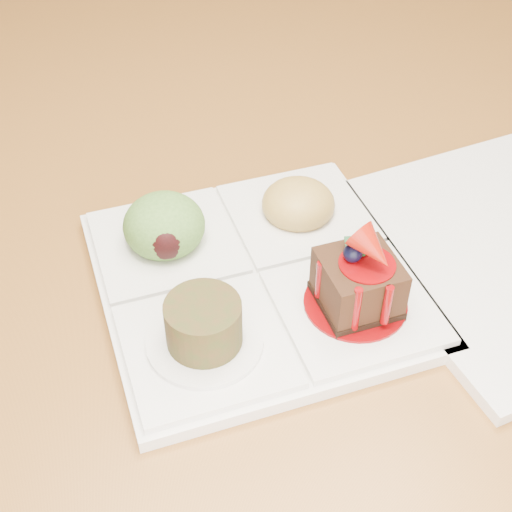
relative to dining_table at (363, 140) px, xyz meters
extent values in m
plane|color=#593519|center=(0.00, 0.00, -0.68)|extent=(6.00, 6.00, 0.00)
cube|color=brown|center=(0.00, 0.00, 0.05)|extent=(1.00, 1.80, 0.04)
cylinder|color=brown|center=(-0.44, 0.84, -0.33)|extent=(0.06, 0.06, 0.71)
cylinder|color=brown|center=(0.44, 0.84, -0.33)|extent=(0.06, 0.06, 0.71)
cube|color=silver|center=(-0.19, -0.30, 0.07)|extent=(0.30, 0.30, 0.01)
cube|color=silver|center=(-0.12, -0.35, 0.08)|extent=(0.14, 0.14, 0.01)
cube|color=silver|center=(-0.24, -0.37, 0.08)|extent=(0.14, 0.14, 0.01)
cube|color=silver|center=(-0.26, -0.25, 0.08)|extent=(0.14, 0.14, 0.01)
cube|color=silver|center=(-0.14, -0.23, 0.08)|extent=(0.14, 0.14, 0.01)
cylinder|color=#700406|center=(-0.12, -0.35, 0.09)|extent=(0.08, 0.08, 0.00)
cube|color=black|center=(-0.12, -0.35, 0.09)|extent=(0.07, 0.07, 0.01)
cube|color=black|center=(-0.12, -0.35, 0.11)|extent=(0.07, 0.07, 0.04)
cylinder|color=#700406|center=(-0.12, -0.35, 0.13)|extent=(0.04, 0.04, 0.00)
sphere|color=black|center=(-0.12, -0.35, 0.14)|extent=(0.02, 0.02, 0.02)
cone|color=#A2160A|center=(-0.11, -0.36, 0.15)|extent=(0.05, 0.05, 0.04)
cube|color=#10401A|center=(-0.11, -0.34, 0.14)|extent=(0.02, 0.02, 0.01)
cube|color=#10401A|center=(-0.12, -0.34, 0.14)|extent=(0.01, 0.02, 0.01)
cylinder|color=#700406|center=(-0.13, -0.38, 0.11)|extent=(0.01, 0.01, 0.04)
cylinder|color=#700406|center=(-0.10, -0.38, 0.11)|extent=(0.01, 0.01, 0.04)
cylinder|color=#700406|center=(-0.15, -0.35, 0.11)|extent=(0.01, 0.01, 0.04)
cylinder|color=silver|center=(-0.24, -0.37, 0.09)|extent=(0.09, 0.09, 0.00)
cylinder|color=#492814|center=(-0.24, -0.37, 0.11)|extent=(0.06, 0.06, 0.04)
cylinder|color=#4D2B10|center=(-0.24, -0.37, 0.12)|extent=(0.05, 0.05, 0.00)
ellipsoid|color=#5C903A|center=(-0.26, -0.25, 0.10)|extent=(0.07, 0.07, 0.05)
ellipsoid|color=black|center=(-0.26, -0.27, 0.10)|extent=(0.04, 0.03, 0.03)
ellipsoid|color=#A7843C|center=(-0.14, -0.23, 0.09)|extent=(0.07, 0.07, 0.04)
cube|color=#DC5A10|center=(-0.13, -0.22, 0.10)|extent=(0.02, 0.02, 0.02)
cube|color=#3C7419|center=(-0.14, -0.21, 0.10)|extent=(0.02, 0.02, 0.02)
cube|color=#DC5A10|center=(-0.15, -0.22, 0.10)|extent=(0.02, 0.02, 0.02)
cube|color=#3C7419|center=(-0.15, -0.24, 0.10)|extent=(0.02, 0.02, 0.02)
cube|color=#DC5A10|center=(-0.13, -0.24, 0.10)|extent=(0.02, 0.02, 0.02)
camera|label=1|loc=(-0.26, -0.73, 0.51)|focal=50.00mm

